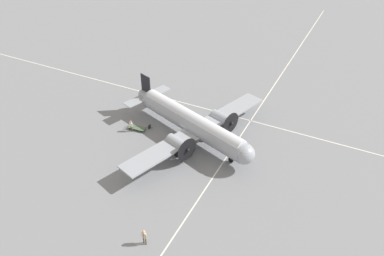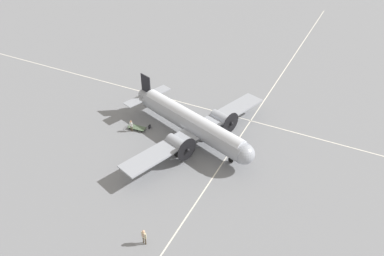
% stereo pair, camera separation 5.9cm
% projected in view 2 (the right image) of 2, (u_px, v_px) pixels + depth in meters
% --- Properties ---
extents(ground_plane, '(300.00, 300.00, 0.00)m').
position_uv_depth(ground_plane, '(192.00, 138.00, 48.53)').
color(ground_plane, slate).
extents(apron_line_eastwest, '(120.00, 0.16, 0.01)m').
position_uv_depth(apron_line_eastwest, '(231.00, 150.00, 46.53)').
color(apron_line_eastwest, silver).
rests_on(apron_line_eastwest, ground_plane).
extents(apron_line_northsouth, '(0.16, 120.00, 0.01)m').
position_uv_depth(apron_line_northsouth, '(215.00, 111.00, 53.83)').
color(apron_line_northsouth, silver).
rests_on(apron_line_northsouth, ground_plane).
extents(airliner_main, '(22.35, 19.61, 5.72)m').
position_uv_depth(airliner_main, '(194.00, 124.00, 46.84)').
color(airliner_main, '#9399A3').
rests_on(airliner_main, ground_plane).
extents(crew_foreground, '(0.29, 0.62, 1.84)m').
position_uv_depth(crew_foreground, '(144.00, 236.00, 34.50)').
color(crew_foreground, '#473D2D').
rests_on(crew_foreground, ground_plane).
extents(passenger_boarding, '(0.26, 0.56, 1.65)m').
position_uv_depth(passenger_boarding, '(131.00, 125.00, 49.27)').
color(passenger_boarding, '#473D2D').
rests_on(passenger_boarding, ground_plane).
extents(suitcase_near_door, '(0.46, 0.16, 0.57)m').
position_uv_depth(suitcase_near_door, '(150.00, 127.00, 50.18)').
color(suitcase_near_door, '#232328').
rests_on(suitcase_near_door, ground_plane).
extents(baggage_cart, '(1.17, 2.45, 0.56)m').
position_uv_depth(baggage_cart, '(137.00, 128.00, 50.01)').
color(baggage_cart, '#4C6047').
rests_on(baggage_cart, ground_plane).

